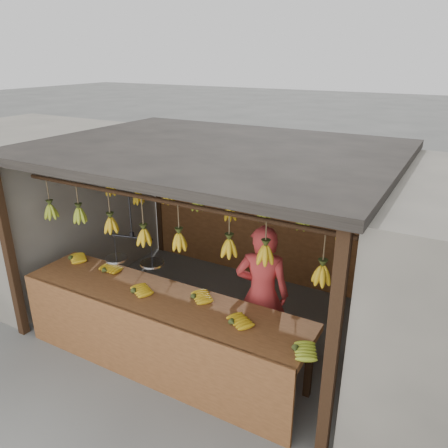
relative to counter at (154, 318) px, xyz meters
The scene contains 8 objects.
ground 1.42m from the counter, 88.73° to the left, with size 80.00×80.00×0.00m, color #5B5B57.
stall 2.01m from the counter, 89.00° to the left, with size 4.30×3.30×2.40m.
neighbor_left 3.80m from the counter, 161.00° to the left, with size 3.00×3.00×2.30m, color slate.
counter is the anchor object (origin of this frame).
hanging_bananas 1.54m from the counter, 89.01° to the left, with size 3.59×2.25×0.40m.
balance_scale 0.72m from the counter, 151.55° to the left, with size 0.71×0.37×0.81m.
vendor 1.24m from the counter, 41.19° to the left, with size 0.62×0.41×1.70m, color #BF3333.
bag_bundles 3.26m from the counter, 52.68° to the left, with size 0.08×0.26×1.22m.
Camera 1 is at (2.65, -4.42, 3.41)m, focal length 35.00 mm.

